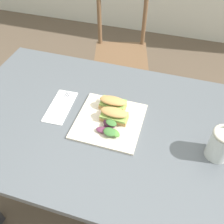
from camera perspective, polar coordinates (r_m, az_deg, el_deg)
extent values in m
plane|color=brown|center=(1.69, -0.55, -18.71)|extent=(9.52, 9.52, 0.00)
cube|color=#51565B|center=(1.06, 1.10, -3.39)|extent=(1.41, 0.81, 0.03)
cube|color=#2D2D33|center=(1.75, -16.31, 1.58)|extent=(0.07, 0.07, 0.71)
cylinder|color=brown|center=(1.97, -3.14, 4.31)|extent=(0.03, 0.03, 0.43)
cylinder|color=brown|center=(1.97, 6.77, 4.05)|extent=(0.03, 0.03, 0.43)
cylinder|color=brown|center=(2.23, -2.49, 10.17)|extent=(0.03, 0.03, 0.43)
cylinder|color=brown|center=(2.24, 6.36, 9.93)|extent=(0.03, 0.03, 0.43)
cube|color=brown|center=(1.96, 2.04, 12.43)|extent=(0.49, 0.49, 0.02)
cylinder|color=brown|center=(2.01, -2.90, 20.60)|extent=(0.03, 0.03, 0.42)
cylinder|color=brown|center=(2.02, 7.43, 20.32)|extent=(0.03, 0.03, 0.42)
cube|color=beige|center=(1.06, -0.63, -2.07)|extent=(0.27, 0.27, 0.01)
cube|color=tan|center=(1.05, 0.45, -1.36)|extent=(0.11, 0.05, 0.02)
cube|color=#84A84C|center=(1.04, 0.55, -0.53)|extent=(0.11, 0.06, 0.01)
ellipsoid|color=tan|center=(1.02, 0.46, -0.11)|extent=(0.12, 0.06, 0.02)
cube|color=tan|center=(1.09, 0.39, 1.28)|extent=(0.11, 0.05, 0.02)
cube|color=#84A84C|center=(1.09, 0.48, 2.09)|extent=(0.11, 0.06, 0.01)
ellipsoid|color=tan|center=(1.07, 0.39, 2.53)|extent=(0.12, 0.06, 0.02)
ellipsoid|color=#4C2338|center=(1.02, -0.83, -3.44)|extent=(0.05, 0.05, 0.01)
ellipsoid|color=#4C2338|center=(1.01, -0.31, -2.66)|extent=(0.06, 0.06, 0.01)
ellipsoid|color=#4C2338|center=(1.02, -0.72, -2.50)|extent=(0.06, 0.06, 0.01)
ellipsoid|color=#3D7033|center=(1.00, -0.17, -2.47)|extent=(0.05, 0.04, 0.01)
ellipsoid|color=#84A84C|center=(1.04, 0.55, -1.70)|extent=(0.04, 0.05, 0.02)
ellipsoid|color=#518438|center=(0.99, 0.58, -4.74)|extent=(0.06, 0.05, 0.01)
ellipsoid|color=#602D47|center=(1.01, -2.36, -4.01)|extent=(0.06, 0.04, 0.01)
ellipsoid|color=#518438|center=(1.03, -0.39, -1.76)|extent=(0.05, 0.05, 0.02)
ellipsoid|color=#3D7033|center=(0.99, -0.56, -4.53)|extent=(0.06, 0.06, 0.01)
cube|color=white|center=(1.14, -11.66, 1.23)|extent=(0.11, 0.21, 0.00)
cube|color=silver|center=(1.13, -12.16, 0.58)|extent=(0.01, 0.14, 0.00)
cube|color=silver|center=(1.18, -10.25, 3.65)|extent=(0.03, 0.05, 0.00)
cube|color=#38383D|center=(1.18, -9.78, 3.87)|extent=(0.00, 0.03, 0.00)
cube|color=#38383D|center=(1.19, -10.13, 3.94)|extent=(0.00, 0.03, 0.00)
cube|color=#38383D|center=(1.19, -10.48, 4.01)|extent=(0.00, 0.03, 0.00)
cylinder|color=#995623|center=(1.00, 23.25, -7.36)|extent=(0.08, 0.08, 0.09)
cylinder|color=silver|center=(0.99, 23.45, -6.95)|extent=(0.09, 0.09, 0.12)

